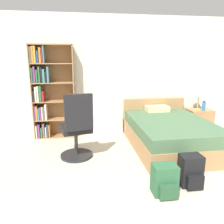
{
  "coord_description": "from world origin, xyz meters",
  "views": [
    {
      "loc": [
        -1.33,
        -1.67,
        1.65
      ],
      "look_at": [
        -0.79,
        1.98,
        0.77
      ],
      "focal_mm": 35.0,
      "sensor_mm": 36.0,
      "label": 1
    }
  ],
  "objects_px": {
    "bookshelf": "(47,92)",
    "bed": "(169,132)",
    "nightstand": "(199,120)",
    "water_bottle": "(204,106)",
    "office_chair": "(77,130)",
    "backpack_green": "(165,180)",
    "backpack_black": "(191,171)",
    "table_lamp": "(199,93)"
  },
  "relations": [
    {
      "from": "table_lamp",
      "to": "backpack_green",
      "type": "xyz_separation_m",
      "value": [
        -1.68,
        -2.28,
        -0.74
      ]
    },
    {
      "from": "office_chair",
      "to": "backpack_green",
      "type": "relative_size",
      "value": 2.96
    },
    {
      "from": "backpack_green",
      "to": "bed",
      "type": "bearing_deg",
      "value": 66.03
    },
    {
      "from": "bed",
      "to": "water_bottle",
      "type": "bearing_deg",
      "value": 31.71
    },
    {
      "from": "office_chair",
      "to": "nightstand",
      "type": "bearing_deg",
      "value": 21.34
    },
    {
      "from": "bed",
      "to": "table_lamp",
      "type": "bearing_deg",
      "value": 37.41
    },
    {
      "from": "table_lamp",
      "to": "bookshelf",
      "type": "bearing_deg",
      "value": 178.19
    },
    {
      "from": "table_lamp",
      "to": "water_bottle",
      "type": "xyz_separation_m",
      "value": [
        0.1,
        -0.09,
        -0.29
      ]
    },
    {
      "from": "nightstand",
      "to": "backpack_green",
      "type": "xyz_separation_m",
      "value": [
        -1.75,
        -2.29,
        -0.08
      ]
    },
    {
      "from": "office_chair",
      "to": "backpack_black",
      "type": "xyz_separation_m",
      "value": [
        1.5,
        -1.05,
        -0.32
      ]
    },
    {
      "from": "backpack_green",
      "to": "backpack_black",
      "type": "bearing_deg",
      "value": 18.15
    },
    {
      "from": "office_chair",
      "to": "backpack_black",
      "type": "height_order",
      "value": "office_chair"
    },
    {
      "from": "bed",
      "to": "backpack_green",
      "type": "distance_m",
      "value": 1.65
    },
    {
      "from": "bookshelf",
      "to": "bed",
      "type": "bearing_deg",
      "value": -20.34
    },
    {
      "from": "bed",
      "to": "table_lamp",
      "type": "distance_m",
      "value": 1.42
    },
    {
      "from": "nightstand",
      "to": "backpack_black",
      "type": "distance_m",
      "value": 2.53
    },
    {
      "from": "bed",
      "to": "office_chair",
      "type": "distance_m",
      "value": 1.8
    },
    {
      "from": "office_chair",
      "to": "water_bottle",
      "type": "xyz_separation_m",
      "value": [
        2.86,
        1.01,
        0.11
      ]
    },
    {
      "from": "water_bottle",
      "to": "bed",
      "type": "bearing_deg",
      "value": -148.29
    },
    {
      "from": "water_bottle",
      "to": "backpack_green",
      "type": "distance_m",
      "value": 2.85
    },
    {
      "from": "backpack_black",
      "to": "table_lamp",
      "type": "bearing_deg",
      "value": 59.5
    },
    {
      "from": "bookshelf",
      "to": "backpack_green",
      "type": "relative_size",
      "value": 5.09
    },
    {
      "from": "bed",
      "to": "nightstand",
      "type": "xyz_separation_m",
      "value": [
        1.08,
        0.78,
        -0.02
      ]
    },
    {
      "from": "nightstand",
      "to": "water_bottle",
      "type": "height_order",
      "value": "water_bottle"
    },
    {
      "from": "bed",
      "to": "bookshelf",
      "type": "bearing_deg",
      "value": 159.66
    },
    {
      "from": "bed",
      "to": "office_chair",
      "type": "bearing_deg",
      "value": -169.53
    },
    {
      "from": "water_bottle",
      "to": "backpack_green",
      "type": "height_order",
      "value": "water_bottle"
    },
    {
      "from": "office_chair",
      "to": "table_lamp",
      "type": "relative_size",
      "value": 2.22
    },
    {
      "from": "nightstand",
      "to": "backpack_green",
      "type": "relative_size",
      "value": 1.42
    },
    {
      "from": "bed",
      "to": "backpack_green",
      "type": "xyz_separation_m",
      "value": [
        -0.67,
        -1.51,
        -0.09
      ]
    },
    {
      "from": "bed",
      "to": "backpack_black",
      "type": "xyz_separation_m",
      "value": [
        -0.25,
        -1.37,
        -0.07
      ]
    },
    {
      "from": "office_chair",
      "to": "water_bottle",
      "type": "height_order",
      "value": "office_chair"
    },
    {
      "from": "bookshelf",
      "to": "backpack_black",
      "type": "xyz_separation_m",
      "value": [
        2.11,
        -2.25,
        -0.79
      ]
    },
    {
      "from": "office_chair",
      "to": "water_bottle",
      "type": "relative_size",
      "value": 5.15
    },
    {
      "from": "table_lamp",
      "to": "backpack_green",
      "type": "distance_m",
      "value": 2.92
    },
    {
      "from": "water_bottle",
      "to": "office_chair",
      "type": "bearing_deg",
      "value": -160.59
    },
    {
      "from": "bookshelf",
      "to": "bed",
      "type": "distance_m",
      "value": 2.62
    },
    {
      "from": "bed",
      "to": "backpack_black",
      "type": "distance_m",
      "value": 1.4
    },
    {
      "from": "backpack_black",
      "to": "backpack_green",
      "type": "height_order",
      "value": "backpack_black"
    },
    {
      "from": "backpack_green",
      "to": "bookshelf",
      "type": "bearing_deg",
      "value": 125.41
    },
    {
      "from": "table_lamp",
      "to": "water_bottle",
      "type": "relative_size",
      "value": 2.32
    },
    {
      "from": "bookshelf",
      "to": "table_lamp",
      "type": "bearing_deg",
      "value": -1.81
    }
  ]
}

